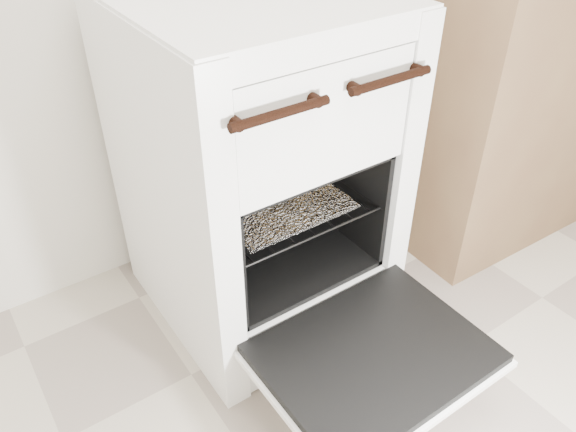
% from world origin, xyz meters
% --- Properties ---
extents(stove, '(0.57, 0.63, 0.87)m').
position_xyz_m(stove, '(-0.02, 1.18, 0.43)').
color(stove, white).
rests_on(stove, ground).
extents(oven_door, '(0.51, 0.40, 0.04)m').
position_xyz_m(oven_door, '(-0.02, 0.71, 0.19)').
color(oven_door, black).
rests_on(oven_door, stove).
extents(oven_rack, '(0.41, 0.40, 0.01)m').
position_xyz_m(oven_rack, '(-0.02, 1.12, 0.39)').
color(oven_rack, black).
rests_on(oven_rack, stove).
extents(foil_sheet, '(0.32, 0.28, 0.01)m').
position_xyz_m(foil_sheet, '(-0.02, 1.10, 0.39)').
color(foil_sheet, white).
rests_on(foil_sheet, oven_rack).
extents(baked_rolls, '(0.20, 0.18, 0.04)m').
position_xyz_m(baked_rolls, '(0.05, 1.17, 0.42)').
color(baked_rolls, tan).
rests_on(baked_rolls, foil_sheet).
extents(counter, '(0.98, 0.67, 0.96)m').
position_xyz_m(counter, '(0.97, 1.19, 0.48)').
color(counter, brown).
rests_on(counter, ground).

